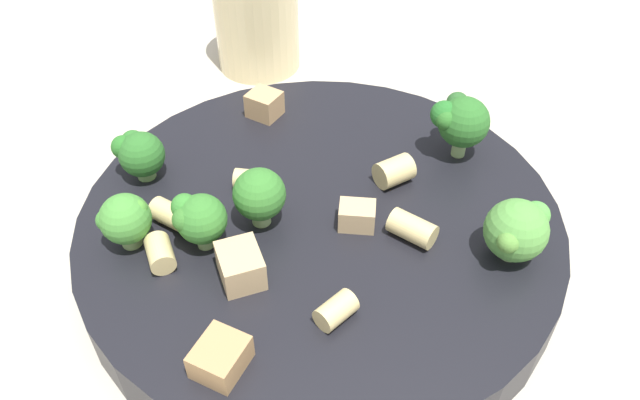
{
  "coord_description": "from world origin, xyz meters",
  "views": [
    {
      "loc": [
        0.06,
        0.27,
        0.3
      ],
      "look_at": [
        0.0,
        0.0,
        0.04
      ],
      "focal_mm": 35.0,
      "sensor_mm": 36.0,
      "label": 1
    }
  ],
  "objects_px": {
    "chicken_chunk_1": "(241,266)",
    "broccoli_floret_2": "(198,218)",
    "rigatoni_4": "(336,310)",
    "chicken_chunk_3": "(264,104)",
    "broccoli_floret_4": "(460,120)",
    "rigatoni_1": "(160,253)",
    "pasta_bowl": "(320,227)",
    "chicken_chunk_0": "(220,357)",
    "broccoli_floret_3": "(260,195)",
    "rigatoni_3": "(252,180)",
    "broccoli_floret_5": "(517,230)",
    "drinking_glass": "(256,19)",
    "broccoli_floret_1": "(139,153)",
    "rigatoni_2": "(174,216)",
    "rigatoni_0": "(394,171)",
    "chicken_chunk_2": "(357,216)",
    "rigatoni_5": "(412,228)",
    "broccoli_floret_0": "(125,215)"
  },
  "relations": [
    {
      "from": "broccoli_floret_4",
      "to": "broccoli_floret_5",
      "type": "bearing_deg",
      "value": 87.09
    },
    {
      "from": "broccoli_floret_5",
      "to": "chicken_chunk_2",
      "type": "distance_m",
      "value": 0.09
    },
    {
      "from": "broccoli_floret_1",
      "to": "chicken_chunk_0",
      "type": "xyz_separation_m",
      "value": [
        -0.03,
        0.16,
        -0.01
      ]
    },
    {
      "from": "pasta_bowl",
      "to": "chicken_chunk_3",
      "type": "bearing_deg",
      "value": -82.06
    },
    {
      "from": "broccoli_floret_3",
      "to": "rigatoni_3",
      "type": "distance_m",
      "value": 0.04
    },
    {
      "from": "rigatoni_4",
      "to": "chicken_chunk_3",
      "type": "xyz_separation_m",
      "value": [
        0.0,
        -0.19,
        0.0
      ]
    },
    {
      "from": "pasta_bowl",
      "to": "chicken_chunk_0",
      "type": "bearing_deg",
      "value": 52.59
    },
    {
      "from": "rigatoni_2",
      "to": "chicken_chunk_1",
      "type": "height_order",
      "value": "chicken_chunk_1"
    },
    {
      "from": "rigatoni_5",
      "to": "chicken_chunk_2",
      "type": "height_order",
      "value": "same"
    },
    {
      "from": "rigatoni_5",
      "to": "chicken_chunk_3",
      "type": "relative_size",
      "value": 1.25
    },
    {
      "from": "broccoli_floret_0",
      "to": "chicken_chunk_0",
      "type": "bearing_deg",
      "value": 112.77
    },
    {
      "from": "broccoli_floret_3",
      "to": "rigatoni_5",
      "type": "relative_size",
      "value": 1.4
    },
    {
      "from": "rigatoni_4",
      "to": "chicken_chunk_3",
      "type": "relative_size",
      "value": 0.98
    },
    {
      "from": "broccoli_floret_2",
      "to": "broccoli_floret_3",
      "type": "relative_size",
      "value": 0.93
    },
    {
      "from": "rigatoni_1",
      "to": "broccoli_floret_5",
      "type": "bearing_deg",
      "value": 167.93
    },
    {
      "from": "rigatoni_0",
      "to": "chicken_chunk_1",
      "type": "distance_m",
      "value": 0.12
    },
    {
      "from": "chicken_chunk_1",
      "to": "chicken_chunk_2",
      "type": "distance_m",
      "value": 0.08
    },
    {
      "from": "broccoli_floret_1",
      "to": "rigatoni_0",
      "type": "xyz_separation_m",
      "value": [
        -0.16,
        0.04,
        -0.01
      ]
    },
    {
      "from": "broccoli_floret_4",
      "to": "rigatoni_1",
      "type": "relative_size",
      "value": 2.02
    },
    {
      "from": "rigatoni_5",
      "to": "rigatoni_1",
      "type": "bearing_deg",
      "value": -6.09
    },
    {
      "from": "broccoli_floret_5",
      "to": "drinking_glass",
      "type": "xyz_separation_m",
      "value": [
        0.1,
        -0.3,
        -0.01
      ]
    },
    {
      "from": "broccoli_floret_1",
      "to": "broccoli_floret_3",
      "type": "distance_m",
      "value": 0.09
    },
    {
      "from": "broccoli_floret_5",
      "to": "rigatoni_4",
      "type": "height_order",
      "value": "broccoli_floret_5"
    },
    {
      "from": "pasta_bowl",
      "to": "broccoli_floret_1",
      "type": "bearing_deg",
      "value": -30.15
    },
    {
      "from": "rigatoni_1",
      "to": "chicken_chunk_2",
      "type": "distance_m",
      "value": 0.12
    },
    {
      "from": "broccoli_floret_2",
      "to": "rigatoni_4",
      "type": "bearing_deg",
      "value": 132.01
    },
    {
      "from": "rigatoni_2",
      "to": "chicken_chunk_0",
      "type": "relative_size",
      "value": 1.11
    },
    {
      "from": "broccoli_floret_3",
      "to": "rigatoni_0",
      "type": "distance_m",
      "value": 0.09
    },
    {
      "from": "broccoli_floret_4",
      "to": "rigatoni_2",
      "type": "xyz_separation_m",
      "value": [
        0.19,
        0.02,
        -0.02
      ]
    },
    {
      "from": "rigatoni_1",
      "to": "rigatoni_4",
      "type": "distance_m",
      "value": 0.11
    },
    {
      "from": "chicken_chunk_0",
      "to": "rigatoni_0",
      "type": "bearing_deg",
      "value": -138.51
    },
    {
      "from": "rigatoni_1",
      "to": "chicken_chunk_2",
      "type": "bearing_deg",
      "value": -178.82
    },
    {
      "from": "pasta_bowl",
      "to": "rigatoni_2",
      "type": "bearing_deg",
      "value": -6.41
    },
    {
      "from": "rigatoni_4",
      "to": "rigatoni_1",
      "type": "bearing_deg",
      "value": -35.39
    },
    {
      "from": "rigatoni_1",
      "to": "chicken_chunk_3",
      "type": "distance_m",
      "value": 0.15
    },
    {
      "from": "broccoli_floret_0",
      "to": "rigatoni_3",
      "type": "height_order",
      "value": "broccoli_floret_0"
    },
    {
      "from": "pasta_bowl",
      "to": "drinking_glass",
      "type": "xyz_separation_m",
      "value": [
        0.0,
        -0.24,
        0.03
      ]
    },
    {
      "from": "rigatoni_1",
      "to": "chicken_chunk_3",
      "type": "xyz_separation_m",
      "value": [
        -0.08,
        -0.13,
        0.0
      ]
    },
    {
      "from": "chicken_chunk_1",
      "to": "rigatoni_3",
      "type": "bearing_deg",
      "value": -103.73
    },
    {
      "from": "broccoli_floret_1",
      "to": "chicken_chunk_3",
      "type": "distance_m",
      "value": 0.1
    },
    {
      "from": "broccoli_floret_4",
      "to": "rigatoni_5",
      "type": "distance_m",
      "value": 0.09
    },
    {
      "from": "broccoli_floret_4",
      "to": "chicken_chunk_0",
      "type": "distance_m",
      "value": 0.22
    },
    {
      "from": "broccoli_floret_4",
      "to": "rigatoni_1",
      "type": "height_order",
      "value": "broccoli_floret_4"
    },
    {
      "from": "rigatoni_1",
      "to": "chicken_chunk_3",
      "type": "bearing_deg",
      "value": -122.56
    },
    {
      "from": "pasta_bowl",
      "to": "broccoli_floret_4",
      "type": "xyz_separation_m",
      "value": [
        -0.1,
        -0.03,
        0.04
      ]
    },
    {
      "from": "pasta_bowl",
      "to": "broccoli_floret_4",
      "type": "height_order",
      "value": "broccoli_floret_4"
    },
    {
      "from": "broccoli_floret_4",
      "to": "chicken_chunk_2",
      "type": "distance_m",
      "value": 0.1
    },
    {
      "from": "chicken_chunk_1",
      "to": "broccoli_floret_2",
      "type": "bearing_deg",
      "value": -58.22
    },
    {
      "from": "rigatoni_1",
      "to": "broccoli_floret_4",
      "type": "bearing_deg",
      "value": -165.21
    },
    {
      "from": "rigatoni_1",
      "to": "drinking_glass",
      "type": "height_order",
      "value": "drinking_glass"
    }
  ]
}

